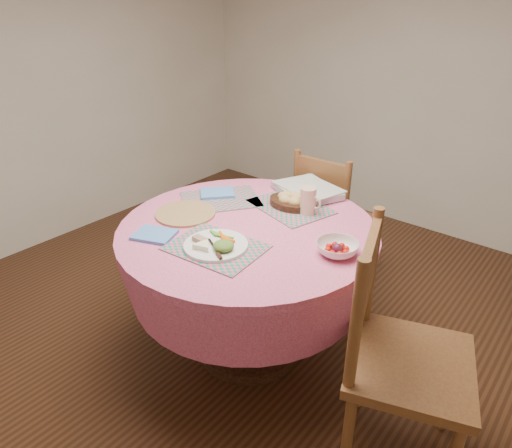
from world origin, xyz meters
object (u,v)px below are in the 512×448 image
(wicker_trivet, at_px, (185,213))
(bread_bowl, at_px, (290,200))
(chair_back, at_px, (329,216))
(dining_table, at_px, (248,261))
(fruit_bowl, at_px, (337,249))
(latte_mug, at_px, (308,201))
(chair_right, at_px, (397,351))
(dinner_plate, at_px, (216,244))

(wicker_trivet, bearing_deg, bread_bowl, 49.62)
(chair_back, xyz_separation_m, wicker_trivet, (-0.28, -0.94, 0.28))
(dining_table, xyz_separation_m, bread_bowl, (0.02, 0.31, 0.23))
(dining_table, bearing_deg, fruit_bowl, 5.94)
(wicker_trivet, bearing_deg, chair_back, 73.54)
(chair_back, height_order, latte_mug, chair_back)
(chair_back, height_order, bread_bowl, chair_back)
(chair_right, relative_size, wicker_trivet, 3.42)
(fruit_bowl, bearing_deg, dining_table, -174.06)
(fruit_bowl, bearing_deg, bread_bowl, 148.78)
(wicker_trivet, distance_m, latte_mug, 0.62)
(bread_bowl, xyz_separation_m, fruit_bowl, (0.43, -0.26, -0.01))
(bread_bowl, height_order, latte_mug, latte_mug)
(wicker_trivet, xyz_separation_m, bread_bowl, (0.35, 0.41, 0.03))
(chair_right, height_order, latte_mug, chair_right)
(bread_bowl, distance_m, latte_mug, 0.12)
(dining_table, relative_size, latte_mug, 9.28)
(chair_right, height_order, dinner_plate, chair_right)
(chair_right, xyz_separation_m, chair_back, (-0.88, 0.95, -0.06))
(dinner_plate, distance_m, fruit_bowl, 0.52)
(chair_back, height_order, dinner_plate, chair_back)
(chair_back, xyz_separation_m, latte_mug, (0.19, -0.55, 0.35))
(bread_bowl, bearing_deg, chair_back, 97.49)
(dining_table, relative_size, wicker_trivet, 4.13)
(wicker_trivet, relative_size, bread_bowl, 1.30)
(dining_table, height_order, bread_bowl, bread_bowl)
(bread_bowl, bearing_deg, chair_right, -27.33)
(dining_table, bearing_deg, dinner_plate, -83.29)
(dining_table, relative_size, fruit_bowl, 5.32)
(latte_mug, bearing_deg, dinner_plate, -101.71)
(bread_bowl, distance_m, fruit_bowl, 0.51)
(chair_right, xyz_separation_m, wicker_trivet, (-1.15, 0.01, 0.22))
(bread_bowl, relative_size, fruit_bowl, 0.99)
(chair_back, relative_size, bread_bowl, 3.94)
(dining_table, distance_m, chair_back, 0.85)
(dining_table, height_order, dinner_plate, dinner_plate)
(chair_right, bearing_deg, dining_table, 63.29)
(chair_right, bearing_deg, wicker_trivet, 70.25)
(dinner_plate, height_order, latte_mug, latte_mug)
(dining_table, height_order, wicker_trivet, wicker_trivet)
(dining_table, bearing_deg, bread_bowl, 85.82)
(chair_back, distance_m, wicker_trivet, 1.02)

